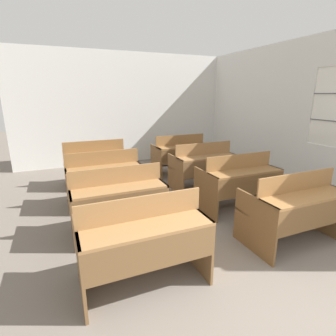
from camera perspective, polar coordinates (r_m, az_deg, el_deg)
name	(u,v)px	position (r m, az deg, el deg)	size (l,w,h in m)	color
wall_back	(125,109)	(7.41, -9.25, 12.59)	(5.78, 0.06, 2.94)	silver
wall_right_with_window	(301,114)	(6.12, 26.92, 10.39)	(0.06, 6.49, 2.94)	silver
bench_front_left	(143,240)	(2.66, -5.41, -15.28)	(1.23, 0.72, 0.93)	brown
bench_front_right	(295,207)	(3.69, 25.99, -7.72)	(1.23, 0.72, 0.93)	brown
bench_second_left	(118,199)	(3.63, -10.82, -6.67)	(1.23, 0.72, 0.93)	brown
bench_second_right	(239,181)	(4.44, 15.15, -2.77)	(1.23, 0.72, 0.93)	brown
bench_third_left	(104,177)	(4.64, -13.76, -1.88)	(1.23, 0.72, 0.93)	brown
bench_third_right	(204,165)	(5.30, 7.79, 0.64)	(1.23, 0.72, 0.93)	brown
bench_back_left	(95,162)	(5.71, -15.52, 1.30)	(1.23, 0.72, 0.93)	brown
bench_back_right	(180,154)	(6.27, 2.71, 3.13)	(1.23, 0.72, 0.93)	brown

